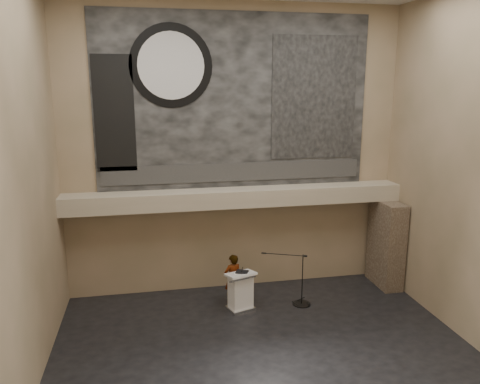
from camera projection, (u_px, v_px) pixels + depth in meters
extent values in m
plane|color=black|center=(266.00, 354.00, 11.00)|extent=(10.00, 10.00, 0.00)
cube|color=#7D6E4F|center=(235.00, 152.00, 13.87)|extent=(10.00, 0.02, 8.50)
cube|color=#7D6E4F|center=(345.00, 234.00, 6.22)|extent=(10.00, 0.02, 8.50)
cube|color=#7D6E4F|center=(20.00, 187.00, 9.10)|extent=(0.02, 8.00, 8.50)
cube|color=#7D6E4F|center=(475.00, 169.00, 11.00)|extent=(0.02, 8.00, 8.50)
cube|color=tan|center=(237.00, 197.00, 13.78)|extent=(10.00, 0.80, 0.50)
cylinder|color=#B2893D|center=(183.00, 210.00, 13.49)|extent=(0.04, 0.04, 0.06)
cylinder|color=#B2893D|center=(299.00, 204.00, 14.16)|extent=(0.04, 0.04, 0.06)
cube|color=black|center=(235.00, 102.00, 13.52)|extent=(8.00, 0.05, 5.00)
cube|color=#2B2B2B|center=(235.00, 172.00, 13.94)|extent=(7.76, 0.02, 0.55)
cylinder|color=black|center=(171.00, 66.00, 12.92)|extent=(2.30, 0.02, 2.30)
cylinder|color=silver|center=(171.00, 66.00, 12.90)|extent=(1.84, 0.02, 1.84)
cube|color=black|center=(314.00, 98.00, 13.91)|extent=(2.60, 0.02, 3.60)
cube|color=black|center=(114.00, 114.00, 12.90)|extent=(1.10, 0.02, 3.20)
cube|color=#45372A|center=(386.00, 244.00, 14.59)|extent=(0.60, 1.40, 2.70)
cube|color=silver|center=(241.00, 308.00, 13.19)|extent=(0.82, 0.71, 0.08)
cube|color=white|center=(241.00, 291.00, 13.08)|extent=(0.71, 0.59, 0.96)
cube|color=white|center=(241.00, 274.00, 12.94)|extent=(0.91, 0.76, 0.14)
cube|color=black|center=(242.00, 272.00, 12.97)|extent=(0.42, 0.38, 0.04)
cube|color=white|center=(238.00, 274.00, 12.88)|extent=(0.22, 0.28, 0.00)
imported|color=silver|center=(233.00, 279.00, 13.47)|extent=(0.61, 0.48, 1.46)
cylinder|color=black|center=(302.00, 304.00, 13.50)|extent=(0.52, 0.52, 0.02)
cylinder|color=black|center=(302.00, 280.00, 13.34)|extent=(0.03, 0.03, 1.52)
cylinder|color=black|center=(283.00, 255.00, 13.28)|extent=(1.15, 0.50, 0.02)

